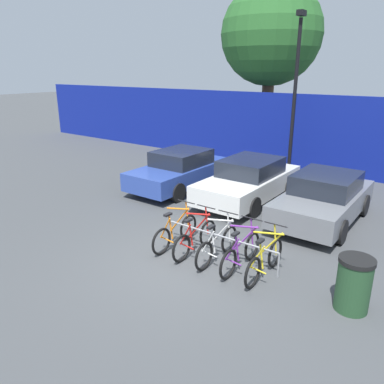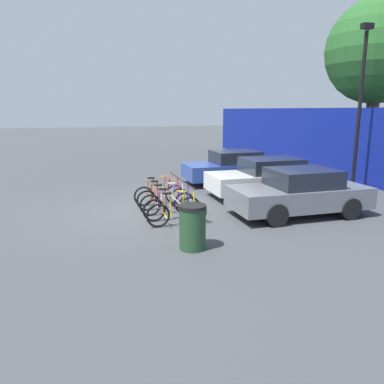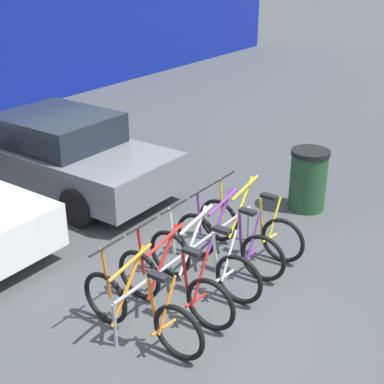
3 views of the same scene
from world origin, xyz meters
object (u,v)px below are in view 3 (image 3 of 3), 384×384
Objects in this scene: bicycle_red at (173,285)px; bike_rack at (192,253)px; trash_bin at (308,180)px; bicycle_white at (203,263)px; bicycle_orange at (140,311)px; bicycle_yellow at (249,227)px; car_grey at (64,154)px; bicycle_purple at (228,243)px.

bike_rack is at bearing 10.12° from bicycle_red.
bicycle_white is at bearing 178.31° from trash_bin.
bicycle_yellow is (2.39, 0.00, 0.00)m from bicycle_orange.
trash_bin is (2.98, -0.24, 0.04)m from bike_rack.
car_grey is 4.27m from trash_bin.
car_grey reaches higher than bicycle_yellow.
car_grey is at bearing 79.47° from bicycle_purple.
bicycle_purple is 1.00× the size of bicycle_yellow.
bike_rack is 1.72× the size of bicycle_red.
trash_bin is at bearing -2.28° from bicycle_yellow.
bicycle_red is at bearing 178.60° from trash_bin.
bicycle_orange is 4.17m from trash_bin.
bicycle_purple reaches higher than bike_rack.
bicycle_white is (1.22, 0.00, 0.00)m from bicycle_orange.
bicycle_red is 1.23m from bicycle_purple.
bicycle_red is at bearing -0.22° from bicycle_orange.
bicycle_yellow is (0.57, 0.00, 0.00)m from bicycle_purple.
bicycle_red is at bearing 177.68° from bicycle_purple.
bicycle_red is at bearing -166.03° from bike_rack.
bicycle_purple is 3.83m from car_grey.
bicycle_red and bicycle_yellow have the same top height.
bike_rack is 2.85× the size of trash_bin.
bicycle_orange and bicycle_white have the same top height.
bicycle_red and bicycle_purple have the same top height.
trash_bin is (1.80, -3.87, -0.17)m from car_grey.
trash_bin reaches higher than bike_rack.
bicycle_purple is at bearing -3.85° from bicycle_red.
bike_rack is 1.72× the size of bicycle_purple.
bike_rack is at bearing 98.94° from bicycle_white.
bicycle_white reaches higher than bike_rack.
bicycle_orange is 2.39m from bicycle_yellow.
bicycle_yellow is at bearing -89.67° from car_grey.
bicycle_orange is 1.00× the size of bicycle_red.
bicycle_yellow is at bearing 1.29° from bicycle_white.
car_grey is (1.77, 3.78, 0.31)m from bicycle_red.
bicycle_purple is at bearing 177.88° from trash_bin.
bicycle_red reaches higher than trash_bin.
trash_bin is at bearing -1.42° from bicycle_orange.
bicycle_purple is at bearing -98.21° from car_grey.
car_grey is (1.17, 3.63, 0.22)m from bike_rack.
car_grey is at bearing 90.85° from bicycle_yellow.
bicycle_white is (0.02, -0.15, -0.10)m from bike_rack.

